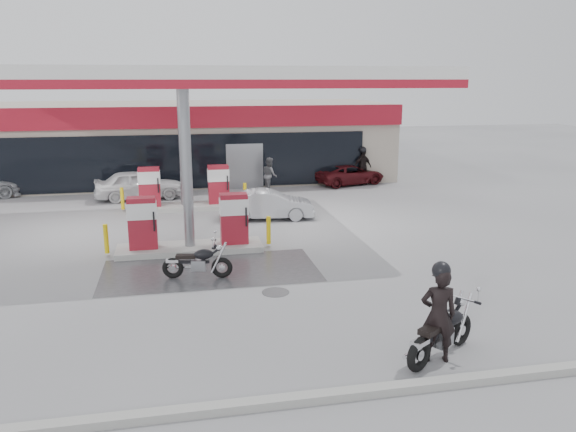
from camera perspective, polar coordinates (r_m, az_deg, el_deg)
The scene contains 16 objects.
ground at distance 16.02m, azimuth -9.66°, elevation -5.60°, with size 90.00×90.00×0.00m, color gray.
wet_patch at distance 16.04m, azimuth -7.86°, elevation -5.50°, with size 6.00×3.00×0.00m, color #4C4C4F.
drain_cover at distance 14.33m, azimuth -1.27°, elevation -7.74°, with size 0.70×0.70×0.01m, color #38383A.
kerb at distance 9.65m, azimuth -8.04°, elevation -18.90°, with size 28.00×0.25×0.15m, color gray.
store_building at distance 31.23m, azimuth -10.89°, elevation 7.55°, with size 22.00×8.22×4.00m.
canopy at distance 20.13m, azimuth -10.82°, elevation 13.57°, with size 16.00×10.02×5.51m.
pump_island_near at distance 17.72m, azimuth -9.99°, elevation -1.32°, with size 5.14×1.30×1.78m.
pump_island_far at distance 23.57m, azimuth -10.45°, elevation 2.42°, with size 5.14×1.30×1.78m.
main_motorcycle at distance 11.43m, azimuth 15.39°, elevation -11.39°, with size 1.92×1.31×1.12m.
biker_main at distance 11.09m, azimuth 15.02°, elevation -9.69°, with size 0.68×0.45×1.87m, color black.
parked_motorcycle at distance 15.38m, azimuth -9.08°, elevation -4.70°, with size 1.90×0.76×0.98m.
sedan_white at distance 25.98m, azimuth -14.90°, elevation 3.11°, with size 1.56×3.87×1.32m, color silver.
attendant at distance 26.67m, azimuth -1.86°, elevation 4.20°, with size 0.81×0.63×1.66m, color #5A5A5F.
hatchback_silver at distance 21.53m, azimuth -1.95°, elevation 1.16°, with size 1.19×3.41×1.12m, color #A8ABB0.
parked_car_right at distance 28.89m, azimuth 6.28°, elevation 4.23°, with size 1.69×3.66×1.02m, color #4E1115.
biker_walking at distance 28.83m, azimuth 7.58°, elevation 4.98°, with size 1.07×0.44×1.82m, color black.
Camera 1 is at (-0.35, -15.13, 5.26)m, focal length 35.00 mm.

